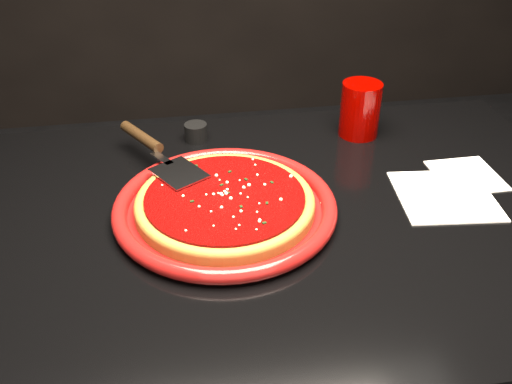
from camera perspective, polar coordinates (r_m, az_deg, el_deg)
table at (r=1.27m, az=1.72°, el=-16.16°), size 1.20×0.80×0.75m
plate at (r=1.00m, az=-3.10°, el=-1.48°), size 0.47×0.47×0.03m
pizza_crust at (r=1.00m, az=-3.11°, el=-1.27°), size 0.37×0.37×0.02m
pizza_crust_rim at (r=1.00m, az=-3.13°, el=-0.90°), size 0.37×0.37×0.02m
pizza_sauce at (r=0.99m, az=-3.14°, el=-0.63°), size 0.33×0.33×0.01m
parmesan_dusting at (r=0.99m, az=-3.15°, el=-0.25°), size 0.27×0.27×0.01m
basil_flecks at (r=0.99m, az=-3.15°, el=-0.30°), size 0.25×0.25×0.00m
pizza_server at (r=1.12m, az=-9.62°, el=4.02°), size 0.24×0.32×0.02m
cup at (r=1.27m, az=10.37°, el=8.12°), size 0.11×0.11×0.12m
napkin_a at (r=1.11m, az=18.37°, el=-0.36°), size 0.19×0.19×0.00m
napkin_b at (r=1.19m, az=20.30°, el=1.56°), size 0.12×0.13×0.00m
ramekin at (r=1.25m, az=-6.03°, el=5.97°), size 0.06×0.06×0.04m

